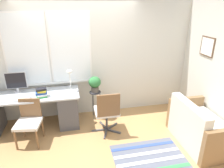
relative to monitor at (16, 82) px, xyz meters
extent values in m
plane|color=tan|center=(1.31, -0.55, -0.98)|extent=(14.00, 14.00, 0.00)
cube|color=silver|center=(1.31, 0.22, 0.37)|extent=(9.00, 0.06, 2.70)
cube|color=white|center=(0.25, 0.18, 0.59)|extent=(0.87, 0.02, 1.50)
cube|color=white|center=(0.25, 0.17, 0.59)|extent=(0.80, 0.01, 1.43)
cube|color=white|center=(1.13, 0.18, 0.59)|extent=(0.87, 0.02, 1.50)
cube|color=white|center=(1.13, 0.17, 0.59)|extent=(0.80, 0.01, 1.43)
cube|color=white|center=(0.69, 0.18, -0.15)|extent=(1.80, 0.11, 0.04)
cube|color=silver|center=(3.85, -0.55, 0.37)|extent=(0.06, 9.00, 2.70)
cube|color=brown|center=(3.82, -0.58, 0.67)|extent=(0.02, 0.40, 0.39)
cube|color=white|center=(3.81, -0.58, 0.67)|extent=(0.01, 0.35, 0.34)
cube|color=#B2B7BC|center=(0.21, -0.21, -0.24)|extent=(2.03, 0.69, 0.03)
cube|color=#4C4C51|center=(0.99, -0.21, -0.62)|extent=(0.40, 0.61, 0.72)
cylinder|color=silver|center=(0.00, 0.00, -0.22)|extent=(0.15, 0.15, 0.02)
cylinder|color=silver|center=(0.00, 0.00, -0.17)|extent=(0.05, 0.05, 0.08)
cube|color=silver|center=(0.00, 0.00, 0.03)|extent=(0.40, 0.02, 0.34)
cube|color=black|center=(0.00, -0.01, 0.03)|extent=(0.38, 0.01, 0.32)
cube|color=silver|center=(0.00, -0.41, -0.22)|extent=(0.43, 0.12, 0.02)
ellipsoid|color=slate|center=(0.31, -0.40, -0.21)|extent=(0.04, 0.07, 0.03)
cylinder|color=white|center=(1.07, -0.16, -0.22)|extent=(0.12, 0.12, 0.01)
cylinder|color=white|center=(1.07, -0.16, -0.02)|extent=(0.02, 0.02, 0.39)
ellipsoid|color=white|center=(1.07, -0.16, 0.19)|extent=(0.12, 0.12, 0.07)
cube|color=green|center=(0.51, -0.35, -0.21)|extent=(0.22, 0.20, 0.03)
cube|color=white|center=(0.52, -0.34, -0.18)|extent=(0.20, 0.19, 0.02)
cube|color=#2851B2|center=(0.50, -0.34, -0.15)|extent=(0.22, 0.13, 0.04)
cube|color=yellow|center=(0.52, -0.34, -0.11)|extent=(0.16, 0.13, 0.04)
cube|color=black|center=(0.51, -0.34, -0.07)|extent=(0.21, 0.15, 0.04)
cylinder|color=brown|center=(0.05, -0.90, -0.77)|extent=(0.04, 0.04, 0.41)
cylinder|color=brown|center=(0.42, -0.95, -0.77)|extent=(0.04, 0.04, 0.41)
cylinder|color=brown|center=(0.11, -0.53, -0.77)|extent=(0.04, 0.04, 0.41)
cylinder|color=brown|center=(0.48, -0.58, -0.77)|extent=(0.04, 0.04, 0.41)
cube|color=silver|center=(0.27, -0.74, -0.56)|extent=(0.49, 0.47, 0.06)
cube|color=brown|center=(0.30, -0.52, -0.35)|extent=(0.39, 0.09, 0.38)
cube|color=#47474C|center=(1.58, -0.64, -0.96)|extent=(0.32, 0.04, 0.03)
cube|color=#47474C|center=(1.69, -0.79, -0.96)|extent=(0.14, 0.31, 0.03)
cube|color=#47474C|center=(1.86, -0.73, -0.96)|extent=(0.27, 0.22, 0.03)
cube|color=#47474C|center=(1.87, -0.55, -0.96)|extent=(0.28, 0.21, 0.03)
cube|color=#47474C|center=(1.69, -0.49, -0.96)|extent=(0.13, 0.31, 0.03)
cylinder|color=#333338|center=(1.74, -0.64, -0.75)|extent=(0.04, 0.04, 0.39)
cube|color=silver|center=(1.74, -0.64, -0.53)|extent=(0.48, 0.45, 0.06)
cube|color=brown|center=(1.73, -0.88, -0.28)|extent=(0.43, 0.04, 0.44)
cube|color=silver|center=(3.38, -1.37, -0.75)|extent=(0.76, 1.05, 0.45)
cube|color=silver|center=(3.08, -1.37, -0.34)|extent=(0.16, 1.05, 0.37)
cube|color=olive|center=(3.38, -1.94, -0.65)|extent=(0.76, 0.09, 0.66)
cube|color=olive|center=(3.38, -0.80, -0.65)|extent=(0.76, 0.09, 0.66)
cylinder|color=#333338|center=(1.59, -0.07, -0.35)|extent=(0.25, 0.25, 0.02)
cylinder|color=#333338|center=(1.69, -0.07, -0.67)|extent=(0.01, 0.01, 0.62)
cylinder|color=#333338|center=(1.53, 0.02, -0.67)|extent=(0.01, 0.01, 0.62)
cylinder|color=#333338|center=(1.53, -0.16, -0.67)|extent=(0.01, 0.01, 0.62)
cylinder|color=#514C47|center=(1.59, -0.07, -0.28)|extent=(0.16, 0.16, 0.12)
ellipsoid|color=#2D7038|center=(1.59, -0.07, -0.11)|extent=(0.27, 0.27, 0.24)
cube|color=#565B6B|center=(2.30, -1.58, -0.97)|extent=(1.21, 0.87, 0.01)
cube|color=white|center=(2.30, -1.67, -0.97)|extent=(1.19, 0.07, 0.00)
cube|color=white|center=(2.30, -1.48, -0.97)|extent=(1.19, 0.07, 0.00)
cube|color=#334C99|center=(2.30, -1.29, -0.97)|extent=(1.19, 0.07, 0.00)
camera|label=1|loc=(1.12, -4.08, 1.46)|focal=32.00mm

